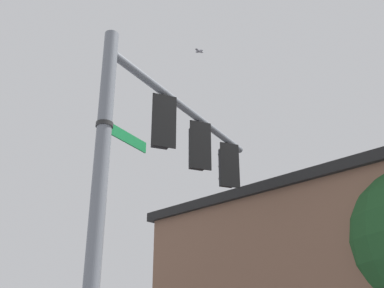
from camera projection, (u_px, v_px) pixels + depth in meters
The scene contains 7 objects.
signal_pole at pixel (96, 229), 7.74m from camera, with size 0.27×0.27×7.74m, color slate.
mast_arm at pixel (188, 111), 11.35m from camera, with size 0.18×0.18×5.69m, color slate.
traffic_light_nearest_pole at pixel (161, 124), 10.21m from camera, with size 0.54×0.49×1.31m.
traffic_light_mid_inner at pixel (197, 148), 11.41m from camera, with size 0.54×0.49×1.31m.
traffic_light_mid_outer at pixel (227, 167), 12.61m from camera, with size 0.54×0.49×1.31m.
street_name_sign at pixel (117, 132), 8.76m from camera, with size 1.15×0.92×0.22m.
bird_flying at pixel (199, 51), 14.43m from camera, with size 0.37×0.32×0.14m.
Camera 1 is at (-1.37, -7.69, 2.06)m, focal length 44.40 mm.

